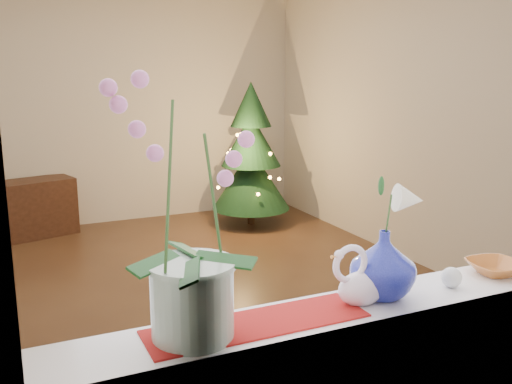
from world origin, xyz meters
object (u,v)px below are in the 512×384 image
side_table (34,208)px  blue_vase (383,259)px  swan (362,275)px  xmas_tree (251,154)px  paperweight (451,277)px  amber_dish (495,269)px  orchid_pot (190,211)px

side_table → blue_vase: bearing=-94.8°
swan → blue_vase: (0.10, 0.02, 0.03)m
blue_vase → side_table: (-0.86, 4.60, -0.76)m
blue_vase → xmas_tree: size_ratio=0.17×
blue_vase → paperweight: blue_vase is taller
amber_dish → xmas_tree: bearing=78.6°
orchid_pot → paperweight: size_ratio=10.37×
orchid_pot → paperweight: bearing=-1.0°
amber_dish → orchid_pot: bearing=-179.2°
amber_dish → swan: bearing=-178.0°
paperweight → amber_dish: 0.25m
orchid_pot → xmas_tree: orchid_pot is taller
amber_dish → xmas_tree: 4.18m
side_table → amber_dish: bearing=-88.6°
blue_vase → side_table: bearing=100.6°
orchid_pot → blue_vase: orchid_pot is taller
blue_vase → paperweight: bearing=-7.1°
swan → paperweight: bearing=2.6°
orchid_pot → blue_vase: bearing=1.5°
paperweight → xmas_tree: 4.27m
amber_dish → side_table: amber_dish is taller
xmas_tree → side_table: xmas_tree is taller
paperweight → blue_vase: bearing=172.9°
blue_vase → paperweight: size_ratio=3.66×
swan → xmas_tree: (1.45, 4.12, -0.24)m
xmas_tree → side_table: bearing=167.2°
swan → orchid_pot: bearing=-176.1°
swan → paperweight: swan is taller
amber_dish → side_table: 4.85m
paperweight → xmas_tree: xmas_tree is taller
orchid_pot → side_table: 4.73m
paperweight → side_table: bearing=103.8°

